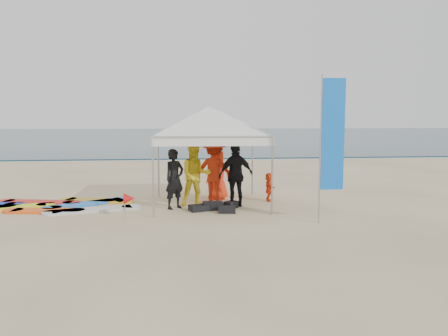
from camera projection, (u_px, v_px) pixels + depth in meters
ground at (191, 237)px, 9.37m from camera, size 120.00×120.00×0.00m
ocean at (180, 135)px, 68.66m from camera, size 160.00×84.00×0.08m
shoreline_foam at (183, 159)px, 27.36m from camera, size 160.00×1.20×0.01m
person_black_a at (175, 179)px, 12.30m from camera, size 0.74×0.70×1.69m
person_yellow at (195, 175)px, 12.65m from camera, size 0.97×0.80×1.83m
person_orange_a at (214, 171)px, 13.17m from camera, size 1.42×1.07×1.95m
person_black_b at (236, 175)px, 12.55m from camera, size 1.17×0.80×1.85m
person_orange_b at (218, 175)px, 13.73m from camera, size 0.77×0.51×1.57m
person_seated at (269, 187)px, 13.48m from camera, size 0.35×0.84×0.88m
canopy_tent at (209, 107)px, 12.67m from camera, size 4.40×4.40×3.32m
feather_flag at (332, 136)px, 10.48m from camera, size 0.61×0.04×3.60m
marker_pennant at (129, 199)px, 11.21m from camera, size 0.28×0.28×0.64m
gear_pile at (215, 207)px, 12.14m from camera, size 1.45×1.01×0.22m
surfboard_spread at (40, 206)px, 12.55m from camera, size 5.66×2.44×0.07m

